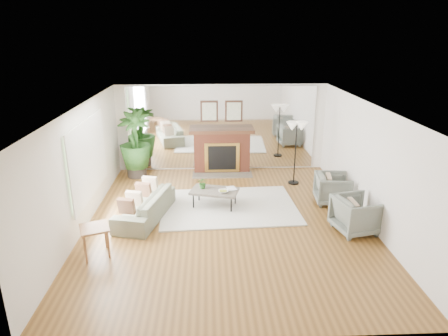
{
  "coord_description": "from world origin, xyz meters",
  "views": [
    {
      "loc": [
        -0.41,
        -7.8,
        3.93
      ],
      "look_at": [
        -0.05,
        0.6,
        1.02
      ],
      "focal_mm": 32.0,
      "sensor_mm": 36.0,
      "label": 1
    }
  ],
  "objects_px": {
    "fireplace": "(222,150)",
    "sofa": "(145,206)",
    "coffee_table": "(215,191)",
    "floor_lamp": "(297,131)",
    "potted_ficus": "(135,142)",
    "side_table": "(95,232)",
    "armchair_front": "(356,215)",
    "armchair_back": "(333,189)"
  },
  "relations": [
    {
      "from": "armchair_back",
      "to": "floor_lamp",
      "type": "relative_size",
      "value": 0.46
    },
    {
      "from": "fireplace",
      "to": "armchair_front",
      "type": "relative_size",
      "value": 2.47
    },
    {
      "from": "sofa",
      "to": "side_table",
      "type": "relative_size",
      "value": 3.03
    },
    {
      "from": "armchair_front",
      "to": "armchair_back",
      "type": "bearing_deg",
      "value": -11.41
    },
    {
      "from": "fireplace",
      "to": "potted_ficus",
      "type": "relative_size",
      "value": 1.1
    },
    {
      "from": "floor_lamp",
      "to": "armchair_back",
      "type": "bearing_deg",
      "value": -63.63
    },
    {
      "from": "potted_ficus",
      "to": "sofa",
      "type": "bearing_deg",
      "value": -77.0
    },
    {
      "from": "armchair_back",
      "to": "side_table",
      "type": "height_order",
      "value": "armchair_back"
    },
    {
      "from": "armchair_back",
      "to": "armchair_front",
      "type": "distance_m",
      "value": 1.45
    },
    {
      "from": "floor_lamp",
      "to": "fireplace",
      "type": "bearing_deg",
      "value": 150.89
    },
    {
      "from": "armchair_front",
      "to": "side_table",
      "type": "distance_m",
      "value": 5.13
    },
    {
      "from": "armchair_front",
      "to": "potted_ficus",
      "type": "bearing_deg",
      "value": 41.8
    },
    {
      "from": "side_table",
      "to": "floor_lamp",
      "type": "bearing_deg",
      "value": 38.18
    },
    {
      "from": "coffee_table",
      "to": "side_table",
      "type": "height_order",
      "value": "side_table"
    },
    {
      "from": "fireplace",
      "to": "sofa",
      "type": "xyz_separation_m",
      "value": [
        -1.8,
        -3.0,
        -0.38
      ]
    },
    {
      "from": "sofa",
      "to": "floor_lamp",
      "type": "distance_m",
      "value": 4.34
    },
    {
      "from": "fireplace",
      "to": "floor_lamp",
      "type": "distance_m",
      "value": 2.32
    },
    {
      "from": "armchair_back",
      "to": "armchair_front",
      "type": "relative_size",
      "value": 0.95
    },
    {
      "from": "coffee_table",
      "to": "floor_lamp",
      "type": "distance_m",
      "value": 2.81
    },
    {
      "from": "sofa",
      "to": "armchair_back",
      "type": "bearing_deg",
      "value": 112.12
    },
    {
      "from": "fireplace",
      "to": "floor_lamp",
      "type": "bearing_deg",
      "value": -29.11
    },
    {
      "from": "coffee_table",
      "to": "floor_lamp",
      "type": "relative_size",
      "value": 0.71
    },
    {
      "from": "sofa",
      "to": "armchair_front",
      "type": "xyz_separation_m",
      "value": [
        4.4,
        -0.82,
        0.09
      ]
    },
    {
      "from": "coffee_table",
      "to": "sofa",
      "type": "height_order",
      "value": "sofa"
    },
    {
      "from": "coffee_table",
      "to": "sofa",
      "type": "distance_m",
      "value": 1.62
    },
    {
      "from": "coffee_table",
      "to": "floor_lamp",
      "type": "bearing_deg",
      "value": 33.57
    },
    {
      "from": "coffee_table",
      "to": "floor_lamp",
      "type": "xyz_separation_m",
      "value": [
        2.17,
        1.44,
        1.06
      ]
    },
    {
      "from": "potted_ficus",
      "to": "coffee_table",
      "type": "bearing_deg",
      "value": -45.47
    },
    {
      "from": "floor_lamp",
      "to": "armchair_front",
      "type": "bearing_deg",
      "value": -75.86
    },
    {
      "from": "fireplace",
      "to": "coffee_table",
      "type": "relative_size",
      "value": 1.71
    },
    {
      "from": "armchair_front",
      "to": "floor_lamp",
      "type": "xyz_separation_m",
      "value": [
        -0.69,
        2.76,
        1.07
      ]
    },
    {
      "from": "side_table",
      "to": "floor_lamp",
      "type": "xyz_separation_m",
      "value": [
        4.39,
        3.45,
        0.97
      ]
    },
    {
      "from": "sofa",
      "to": "armchair_front",
      "type": "relative_size",
      "value": 2.34
    },
    {
      "from": "coffee_table",
      "to": "fireplace",
      "type": "bearing_deg",
      "value": 83.96
    },
    {
      "from": "coffee_table",
      "to": "armchair_back",
      "type": "xyz_separation_m",
      "value": [
        2.82,
        0.13,
        -0.03
      ]
    },
    {
      "from": "coffee_table",
      "to": "armchair_front",
      "type": "height_order",
      "value": "armchair_front"
    },
    {
      "from": "sofa",
      "to": "side_table",
      "type": "distance_m",
      "value": 1.67
    },
    {
      "from": "armchair_back",
      "to": "floor_lamp",
      "type": "xyz_separation_m",
      "value": [
        -0.65,
        1.31,
        1.09
      ]
    },
    {
      "from": "fireplace",
      "to": "side_table",
      "type": "distance_m",
      "value": 5.15
    },
    {
      "from": "sofa",
      "to": "floor_lamp",
      "type": "bearing_deg",
      "value": 131.49
    },
    {
      "from": "armchair_front",
      "to": "floor_lamp",
      "type": "bearing_deg",
      "value": 0.9
    },
    {
      "from": "armchair_back",
      "to": "armchair_front",
      "type": "bearing_deg",
      "value": -172.42
    }
  ]
}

